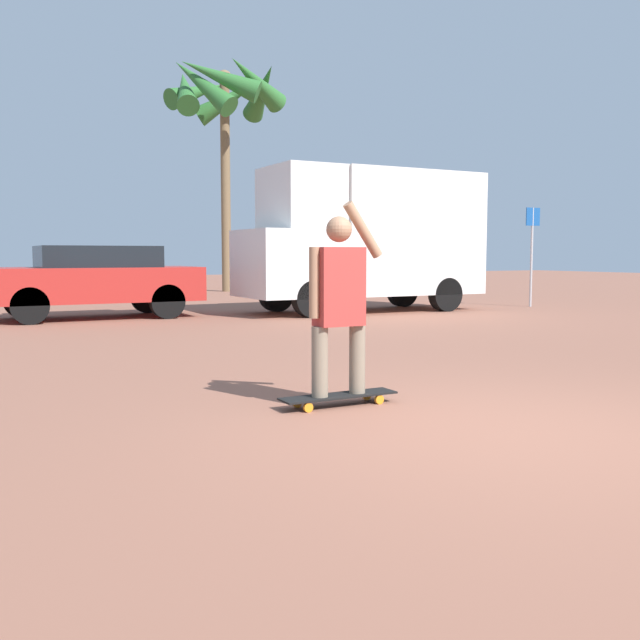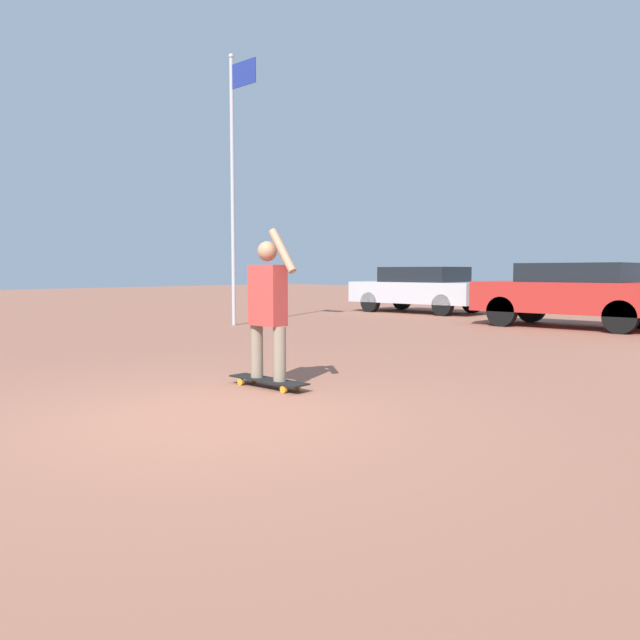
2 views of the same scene
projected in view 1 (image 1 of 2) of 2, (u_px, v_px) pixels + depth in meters
The scene contains 7 objects.
ground_plane at pixel (508, 432), 5.22m from camera, with size 80.00×80.00×0.00m, color #935B47.
skateboard at pixel (339, 397), 6.11m from camera, with size 1.05×0.25×0.10m.
person_skateboarder at pixel (339, 295), 6.03m from camera, with size 0.70×0.22×1.65m.
camper_van at pixel (367, 237), 16.19m from camera, with size 5.59×2.01×3.17m.
parked_car_red at pixel (94, 279), 14.48m from camera, with size 4.19×1.84×1.47m.
palm_tree_near_van at pixel (222, 95), 24.36m from camera, with size 4.18×4.31×7.97m.
street_sign at pixel (532, 243), 17.62m from camera, with size 0.44×0.06×2.45m.
Camera 1 is at (-3.62, -3.88, 1.30)m, focal length 40.00 mm.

